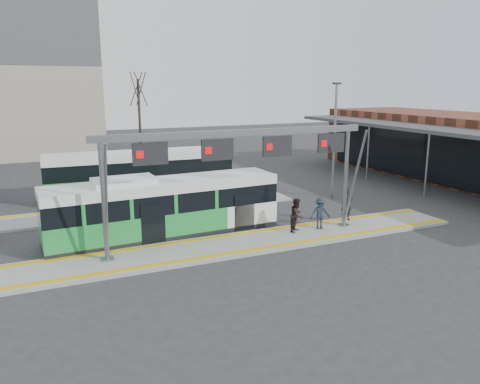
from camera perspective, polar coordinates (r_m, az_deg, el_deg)
The scene contains 14 objects.
ground at distance 22.10m, azimuth 1.30°, elevation -6.34°, with size 120.00×120.00×0.00m, color #2D2D30.
platform_main at distance 22.07m, azimuth 1.30°, elevation -6.16°, with size 22.00×3.00×0.15m, color gray.
platform_second at distance 28.23m, azimuth -13.14°, elevation -2.22°, with size 20.00×3.00×0.15m, color gray.
tactile_main at distance 22.05m, azimuth 1.30°, elevation -5.95°, with size 22.00×2.65×0.02m.
tactile_second at distance 29.31m, azimuth -13.59°, elevation -1.51°, with size 20.00×0.35×0.02m.
gantry at distance 21.15m, azimuth 0.21°, elevation 4.79°, with size 13.00×1.68×5.20m.
hero_bus at distance 23.05m, azimuth -9.25°, elevation -2.00°, with size 11.41×2.98×3.11m.
bg_bus_green at distance 31.73m, azimuth -12.02°, elevation 2.12°, with size 12.14×3.06×3.01m.
passenger_a at distance 25.73m, azimuth 12.89°, elevation -1.42°, with size 0.66×0.43×1.81m, color black.
passenger_b at distance 23.38m, azimuth 6.94°, elevation -2.79°, with size 0.82×0.64×1.69m, color black.
passenger_c at distance 23.97m, azimuth 9.77°, elevation -2.56°, with size 1.06×0.61×1.64m, color #1E2937.
tree_left at distance 50.88m, azimuth -18.07°, elevation 11.19°, with size 1.40×1.40×8.26m.
tree_mid at distance 52.84m, azimuth -12.30°, elevation 12.12°, with size 1.40×1.40×8.93m.
lamp_east at distance 30.95m, azimuth 11.44°, elevation 6.51°, with size 0.50×0.25×7.43m.
Camera 1 is at (-8.95, -18.83, 7.32)m, focal length 35.00 mm.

